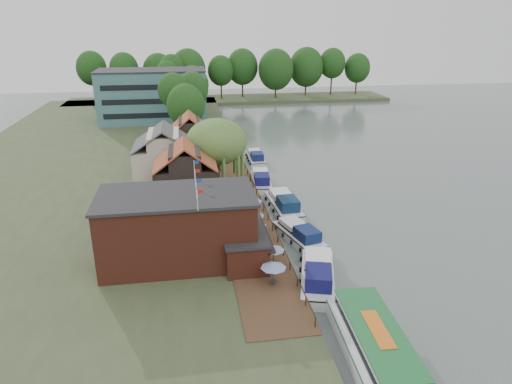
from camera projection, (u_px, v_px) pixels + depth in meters
name	position (u px, v px, depth m)	size (l,w,h in m)	color
ground	(326.00, 252.00, 50.58)	(260.00, 260.00, 0.00)	#495452
land_bank	(98.00, 167.00, 78.38)	(50.00, 140.00, 1.00)	#384728
quay_deck	(243.00, 213.00, 58.29)	(6.00, 50.00, 0.10)	#47301E
quay_rail	(263.00, 207.00, 58.99)	(0.20, 49.00, 1.00)	black
pub	(198.00, 226.00, 45.98)	(20.00, 11.00, 7.30)	maroon
hotel_block	(153.00, 95.00, 109.54)	(25.40, 12.40, 12.30)	#38666B
cottage_a	(186.00, 174.00, 59.48)	(8.60, 7.60, 8.50)	black
cottage_b	(165.00, 154.00, 68.29)	(9.60, 8.60, 8.50)	beige
cottage_c	(190.00, 139.00, 77.19)	(7.60, 7.60, 8.50)	black
willow	(217.00, 155.00, 64.42)	(8.60, 8.60, 10.43)	#476B2D
umbrella_0	(273.00, 274.00, 41.85)	(2.39, 2.39, 2.38)	#1B3A99
umbrella_1	(274.00, 256.00, 45.02)	(2.17, 2.17, 2.38)	navy
umbrella_2	(256.00, 243.00, 47.57)	(2.17, 2.17, 2.38)	navy
umbrella_3	(256.00, 231.00, 50.35)	(2.38, 2.38, 2.38)	#1B4A98
umbrella_4	(254.00, 221.00, 52.91)	(2.46, 2.46, 2.38)	navy
umbrella_5	(255.00, 206.00, 57.08)	(1.98, 1.98, 2.38)	#1B2194
cruiser_0	(318.00, 272.00, 44.04)	(3.50, 10.82, 2.66)	white
cruiser_1	(299.00, 232.00, 52.66)	(3.10, 9.61, 2.32)	silver
cruiser_2	(284.00, 202.00, 60.91)	(3.46, 10.69, 2.62)	silver
cruiser_3	(261.00, 178.00, 70.47)	(3.20, 9.90, 2.40)	silver
cruiser_4	(256.00, 156.00, 82.26)	(2.99, 9.27, 2.22)	silver
tour_boat	(379.00, 353.00, 32.83)	(4.19, 14.90, 3.25)	silver
swan	(341.00, 314.00, 39.52)	(0.44, 0.44, 0.44)	white
bank_tree_0	(186.00, 116.00, 85.84)	(7.13, 7.13, 12.23)	#143811
bank_tree_1	(174.00, 106.00, 92.76)	(6.15, 6.15, 13.43)	#143811
bank_tree_2	(193.00, 101.00, 100.33)	(6.88, 6.88, 12.88)	#143811
bank_tree_3	(193.00, 90.00, 118.64)	(8.50, 8.50, 12.31)	#143811
bank_tree_4	(168.00, 85.00, 125.31)	(6.26, 6.26, 12.91)	#143811
bank_tree_5	(173.00, 79.00, 133.05)	(7.34, 7.34, 14.11)	#143811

